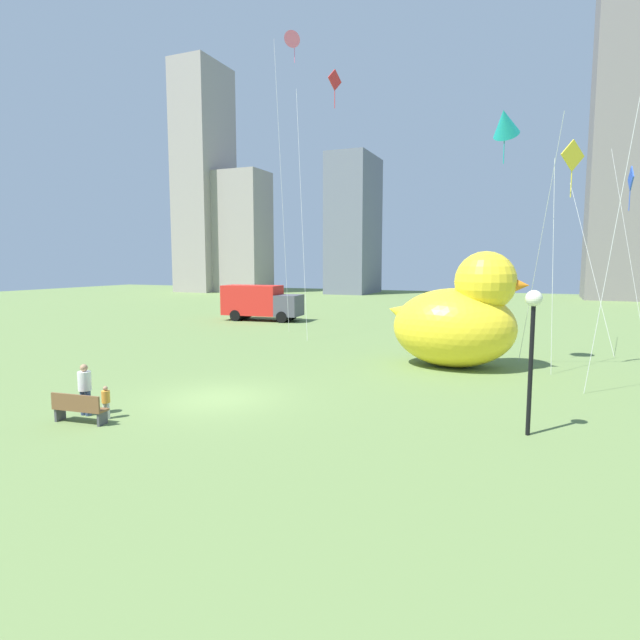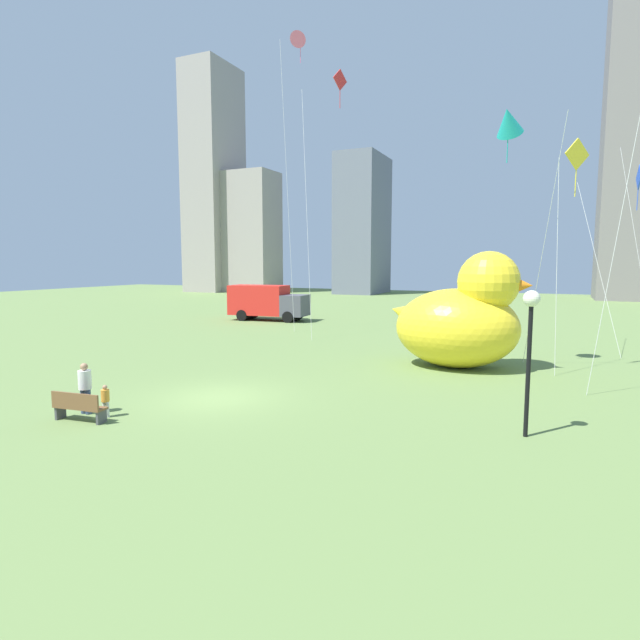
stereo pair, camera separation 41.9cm
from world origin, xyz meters
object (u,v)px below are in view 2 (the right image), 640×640
object	(u,v)px
giant_inflatable_duck	(462,319)
box_truck	(267,303)
person_adult	(85,386)
lamppost	(530,326)
kite_blue	(636,184)
park_bench	(78,406)
kite_pink	(300,37)
kite_yellow	(576,163)
kite_red	(336,96)
person_child	(105,399)
kite_teal	(509,122)

from	to	relation	value
giant_inflatable_duck	box_truck	distance (m)	21.74
person_adult	lamppost	xyz separation A→B (m)	(12.70, 3.38, 2.14)
lamppost	kite_blue	xyz separation A→B (m)	(4.25, 17.08, 5.74)
park_bench	giant_inflatable_duck	size ratio (longest dim) A/B	0.27
giant_inflatable_duck	kite_blue	bearing A→B (deg)	48.53
kite_pink	kite_yellow	world-z (taller)	kite_pink
giant_inflatable_duck	kite_pink	world-z (taller)	kite_pink
park_bench	person_adult	xyz separation A→B (m)	(-0.47, 0.69, 0.41)
kite_blue	lamppost	bearing A→B (deg)	-103.97
kite_red	kite_blue	xyz separation A→B (m)	(16.54, 1.04, -6.26)
person_child	kite_yellow	bearing A→B (deg)	44.32
park_bench	kite_blue	distance (m)	28.07
kite_red	kite_pink	bearing A→B (deg)	153.00
kite_red	giant_inflatable_duck	bearing A→B (deg)	-38.60
lamppost	kite_teal	size ratio (longest dim) A/B	0.35
box_truck	kite_teal	size ratio (longest dim) A/B	0.58
person_child	kite_red	size ratio (longest dim) A/B	0.06
kite_teal	kite_pink	world-z (taller)	kite_pink
person_child	lamppost	size ratio (longest dim) A/B	0.25
kite_teal	lamppost	bearing A→B (deg)	-80.53
person_adult	kite_pink	distance (m)	28.41
kite_teal	kite_yellow	world-z (taller)	kite_teal
park_bench	box_truck	xyz separation A→B (m)	(-8.42, 25.66, 0.98)
lamppost	kite_yellow	distance (m)	10.97
giant_inflatable_duck	kite_pink	size ratio (longest dim) A/B	0.31
kite_red	kite_yellow	xyz separation A→B (m)	(13.42, -6.77, -6.26)
person_adult	kite_yellow	distance (m)	20.34
park_bench	giant_inflatable_duck	distance (m)	15.81
lamppost	kite_pink	xyz separation A→B (m)	(-15.59, 17.73, 16.63)
person_adult	kite_blue	xyz separation A→B (m)	(16.95, 20.47, 7.88)
park_bench	lamppost	world-z (taller)	lamppost
kite_blue	kite_yellow	size ratio (longest dim) A/B	1.00
kite_pink	kite_blue	world-z (taller)	kite_pink
person_adult	person_child	world-z (taller)	person_adult
kite_pink	kite_yellow	distance (m)	21.68
giant_inflatable_duck	box_truck	bearing A→B (deg)	143.73
kite_yellow	person_child	bearing A→B (deg)	-135.68
person_child	lamppost	world-z (taller)	lamppost
person_adult	kite_teal	world-z (taller)	kite_teal
person_adult	kite_blue	size ratio (longest dim) A/B	0.16
kite_red	kite_teal	distance (m)	13.66
lamppost	giant_inflatable_duck	bearing A→B (deg)	109.69
giant_inflatable_duck	kite_yellow	bearing A→B (deg)	7.20
kite_red	kite_pink	world-z (taller)	kite_pink
kite_red	kite_pink	xyz separation A→B (m)	(-3.31, 1.69, 4.63)
person_adult	lamppost	distance (m)	13.31
park_bench	kite_red	size ratio (longest dim) A/B	0.10
kite_pink	kite_blue	bearing A→B (deg)	-1.88
kite_teal	park_bench	bearing A→B (deg)	-129.51
person_child	box_truck	distance (m)	26.51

